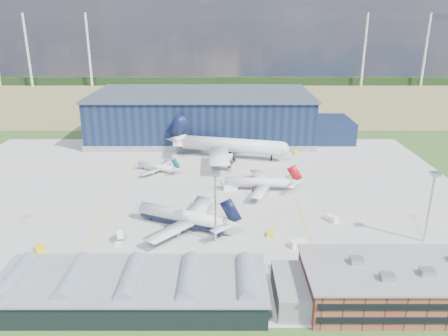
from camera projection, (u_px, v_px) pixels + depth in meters
ground at (191, 203)px, 164.39m from camera, size 600.00×600.00×0.00m
apron at (192, 193)px, 173.83m from camera, size 220.00×160.00×0.08m
farmland at (209, 99)px, 372.21m from camera, size 600.00×220.00×0.01m
treeline at (212, 81)px, 446.47m from camera, size 600.00×8.00×8.00m
horizon_dressing at (18, 51)px, 431.32m from camera, size 440.20×18.00×70.00m
hangar at (207, 118)px, 250.13m from camera, size 145.00×62.00×26.10m
ops_building at (398, 284)px, 106.12m from camera, size 46.00×23.00×10.90m
glass_concourse at (146, 288)px, 106.50m from camera, size 78.00×23.00×8.60m
light_mast_center at (215, 196)px, 130.98m from camera, size 2.60×2.60×23.00m
light_mast_east at (431, 196)px, 130.96m from camera, size 2.60×2.60×23.00m
airliner_navy at (182, 209)px, 143.13m from camera, size 52.29×51.86×12.99m
airliner_red at (257, 178)px, 174.32m from camera, size 36.06×35.39×10.98m
airliner_widebody at (232, 138)px, 212.96m from camera, size 76.28×75.28×20.59m
airliner_regional at (156, 164)px, 195.95m from camera, size 30.55×30.31×7.55m
gse_tug_a at (40, 249)px, 130.07m from camera, size 4.13×4.75×1.69m
gse_tug_b at (270, 234)px, 139.37m from camera, size 2.67×3.48×1.35m
gse_van_a at (230, 187)px, 176.34m from camera, size 6.08×3.56×2.49m
gse_cart_a at (209, 198)px, 166.77m from camera, size 2.68×3.51×1.37m
gse_van_b at (332, 218)px, 149.16m from camera, size 4.19×5.08×2.13m
gse_tug_c at (296, 152)px, 222.69m from camera, size 2.42×3.61×1.51m
gse_cart_b at (242, 183)px, 182.43m from camera, size 3.54×3.00×1.30m
gse_van_c at (298, 244)px, 132.44m from camera, size 5.20×3.79×2.26m
airstair at (120, 237)px, 135.63m from camera, size 3.18×4.82×2.87m
car_a at (424, 251)px, 129.31m from camera, size 3.43×1.95×1.10m
car_b at (129, 272)px, 118.86m from camera, size 3.54×1.60×1.13m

